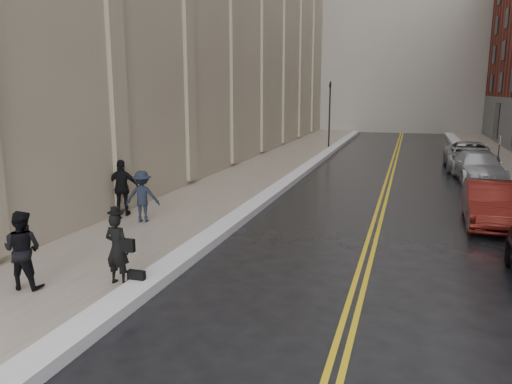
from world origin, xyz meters
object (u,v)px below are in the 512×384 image
Objects in this scene: pedestrian_a at (22,250)px; pedestrian_c at (122,188)px; car_silver_near at (478,167)px; car_maroon at (490,204)px; pedestrian_main at (117,249)px; car_silver_far at (470,156)px; pedestrian_b at (142,196)px.

pedestrian_c is (-1.51, 6.52, 0.11)m from pedestrian_a.
pedestrian_c is (-13.00, -12.07, 0.40)m from car_silver_near.
pedestrian_main is at bearing -134.00° from car_maroon.
pedestrian_main is at bearing -123.03° from car_silver_near.
car_silver_far is 2.86× the size of pedestrian_c.
pedestrian_a is 1.02× the size of pedestrian_b.
car_maroon is 0.78× the size of car_silver_far.
pedestrian_c is (-3.40, 5.67, 0.16)m from pedestrian_main.
pedestrian_c is at bearing -54.33° from pedestrian_main.
car_maroon is 0.86× the size of car_silver_near.
car_maroon is 2.49× the size of pedestrian_a.
pedestrian_c is at bearing -86.02° from pedestrian_a.
pedestrian_c is at bearing -44.02° from pedestrian_b.
pedestrian_c reaches higher than pedestrian_b.
car_silver_near is at bearing -130.78° from pedestrian_a.
pedestrian_b is 0.87× the size of pedestrian_c.
car_maroon is 14.54m from pedestrian_a.
pedestrian_b reaches higher than pedestrian_main.
pedestrian_c reaches higher than car_silver_near.
car_maroon is 2.23× the size of pedestrian_c.
car_silver_near is at bearing -113.69° from pedestrian_main.
pedestrian_main is (-9.60, -21.68, 0.20)m from car_silver_far.
pedestrian_c reaches higher than car_silver_far.
pedestrian_b is (-11.89, -16.56, 0.23)m from car_silver_far.
pedestrian_b is (-0.40, 5.97, -0.02)m from pedestrian_a.
car_silver_near is 17.34m from pedestrian_b.
pedestrian_main is (-8.99, -8.79, 0.26)m from car_maroon.
car_silver_far is at bearing -126.09° from pedestrian_a.
pedestrian_main reaches higher than car_maroon.
car_maroon is at bearing -147.53° from pedestrian_a.
pedestrian_a is (-11.49, -22.52, 0.25)m from car_silver_far.
pedestrian_b is at bearing -125.57° from car_silver_far.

